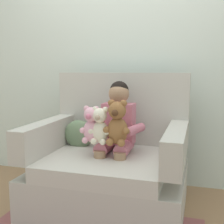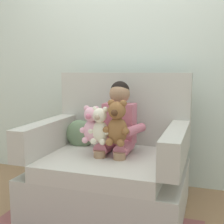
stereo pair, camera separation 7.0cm
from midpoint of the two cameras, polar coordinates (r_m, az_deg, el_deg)
The scene contains 8 objects.
ground_plane at distance 2.55m, azimuth -1.37°, elevation -18.38°, with size 8.00×8.00×0.00m, color #936D4C.
back_wall at distance 3.00m, azimuth 3.02°, elevation 11.24°, with size 6.00×0.10×2.60m, color silver.
armchair at distance 2.46m, azimuth -1.02°, elevation -10.67°, with size 1.20×0.97×1.12m.
seated_child at distance 2.39m, azimuth 0.07°, elevation -2.86°, with size 0.45×0.39×0.82m.
plush_cream at distance 2.24m, azimuth -3.28°, elevation -2.82°, with size 0.17×0.14×0.29m.
plush_brown at distance 2.20m, azimuth 0.13°, elevation -2.34°, with size 0.20×0.17×0.34m.
plush_pink at distance 2.27m, azimuth -4.95°, elevation -2.64°, with size 0.17×0.14×0.29m.
throw_pillow at distance 2.63m, azimuth -7.25°, elevation -4.36°, with size 0.26×0.12×0.26m, color slate.
Camera 1 is at (0.67, -2.18, 1.14)m, focal length 46.91 mm.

